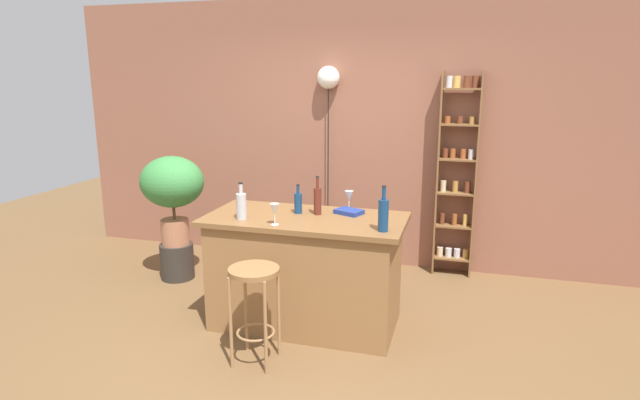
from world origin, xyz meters
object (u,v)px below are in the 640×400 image
(bottle_soda_blue, at_px, (298,202))
(wine_glass_center, at_px, (275,210))
(potted_plant, at_px, (172,187))
(bottle_olive_oil, at_px, (241,205))
(spice_shelf, at_px, (457,173))
(bottle_sauce_amber, at_px, (318,200))
(pendant_globe_light, at_px, (328,80))
(cookbook, at_px, (349,212))
(plant_stool, at_px, (177,261))
(bar_stool, at_px, (254,292))
(wine_glass_left, at_px, (349,196))
(bottle_vinegar, at_px, (383,214))

(bottle_soda_blue, relative_size, wine_glass_center, 1.47)
(potted_plant, distance_m, bottle_olive_oil, 1.36)
(spice_shelf, height_order, bottle_sauce_amber, spice_shelf)
(potted_plant, bearing_deg, pendant_globe_light, 35.35)
(cookbook, bearing_deg, plant_stool, -170.01)
(bar_stool, relative_size, spice_shelf, 0.35)
(pendant_globe_light, bearing_deg, wine_glass_left, -67.42)
(potted_plant, height_order, bottle_vinegar, bottle_vinegar)
(bottle_soda_blue, xyz_separation_m, bottle_vinegar, (0.75, -0.31, 0.04))
(bottle_vinegar, height_order, cookbook, bottle_vinegar)
(potted_plant, height_order, wine_glass_center, potted_plant)
(wine_glass_center, bearing_deg, bottle_vinegar, 4.40)
(bottle_sauce_amber, relative_size, wine_glass_center, 1.92)
(wine_glass_center, bearing_deg, bar_stool, -91.84)
(bottle_vinegar, bearing_deg, spice_shelf, 75.02)
(potted_plant, bearing_deg, wine_glass_left, -9.09)
(potted_plant, xyz_separation_m, pendant_globe_light, (1.33, 0.94, 1.02))
(cookbook, xyz_separation_m, pendant_globe_light, (-0.54, 1.35, 1.04))
(plant_stool, bearing_deg, bar_stool, -42.35)
(bottle_vinegar, distance_m, cookbook, 0.54)
(bar_stool, height_order, bottle_vinegar, bottle_vinegar)
(bottle_soda_blue, relative_size, bottle_vinegar, 0.72)
(bottle_sauce_amber, relative_size, wine_glass_left, 1.92)
(potted_plant, bearing_deg, bottle_sauce_amber, -17.01)
(bar_stool, xyz_separation_m, bottle_vinegar, (0.82, 0.45, 0.51))
(spice_shelf, bearing_deg, bottle_vinegar, -104.98)
(bottle_vinegar, bearing_deg, plant_stool, 159.69)
(plant_stool, relative_size, bottle_vinegar, 1.07)
(wine_glass_left, relative_size, pendant_globe_light, 0.08)
(plant_stool, height_order, bottle_vinegar, bottle_vinegar)
(bar_stool, distance_m, wine_glass_center, 0.63)
(plant_stool, bearing_deg, bottle_sauce_amber, -17.01)
(potted_plant, bearing_deg, plant_stool, 0.00)
(wine_glass_left, xyz_separation_m, wine_glass_center, (-0.44, -0.59, 0.00))
(spice_shelf, distance_m, pendant_globe_light, 1.62)
(pendant_globe_light, bearing_deg, bar_stool, -88.28)
(wine_glass_left, distance_m, cookbook, 0.16)
(bottle_sauce_amber, distance_m, wine_glass_left, 0.29)
(bar_stool, height_order, plant_stool, bar_stool)
(bottle_sauce_amber, height_order, cookbook, bottle_sauce_amber)
(bar_stool, relative_size, cookbook, 3.39)
(cookbook, bearing_deg, pendant_globe_light, 134.23)
(bottle_soda_blue, bearing_deg, cookbook, 13.24)
(bar_stool, distance_m, bottle_sauce_amber, 0.95)
(bottle_olive_oil, bearing_deg, potted_plant, 143.95)
(spice_shelf, height_order, pendant_globe_light, pendant_globe_light)
(spice_shelf, distance_m, potted_plant, 2.82)
(bottle_vinegar, bearing_deg, cookbook, 130.11)
(bottle_sauce_amber, distance_m, wine_glass_center, 0.44)
(bar_stool, distance_m, potted_plant, 1.93)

